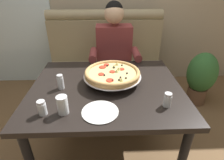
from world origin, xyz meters
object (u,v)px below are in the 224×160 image
Objects in this scene: shaker_pepper_flakes at (167,101)px; patio_chair at (27,41)px; shaker_oregano at (42,109)px; dining_table at (106,95)px; diner_main at (114,55)px; booth_bench at (106,70)px; drinking_glass at (62,106)px; shaker_parmesan at (60,83)px; plate_near_left at (100,111)px; pizza at (112,73)px; potted_plant at (201,76)px.

patio_chair is at bearing 128.78° from shaker_pepper_flakes.
dining_table is at bearing 39.76° from shaker_oregano.
diner_main reaches higher than shaker_pepper_flakes.
diner_main reaches higher than patio_chair.
shaker_oregano is (-0.40, -1.29, 0.37)m from booth_bench.
dining_table is at bearing -90.00° from booth_bench.
diner_main is at bearing 70.01° from drinking_glass.
patio_chair is at bearing 117.79° from shaker_parmesan.
plate_near_left is at bearing -44.54° from shaker_parmesan.
plate_near_left is at bearing -103.62° from pizza.
booth_bench is at bearing -35.43° from patio_chair.
shaker_parmesan is 0.31m from drinking_glass.
potted_plant is at bearing 31.79° from dining_table.
booth_bench is at bearing 93.26° from pizza.
shaker_pepper_flakes is at bearing 3.95° from shaker_oregano.
shaker_parmesan is at bearing -175.91° from dining_table.
pizza is (-0.05, -0.63, 0.09)m from diner_main.
drinking_glass reaches higher than plate_near_left.
pizza is 2.38m from patio_chair.
booth_bench is at bearing 107.91° from shaker_pepper_flakes.
booth_bench is 2.15× the size of potted_plant.
drinking_glass is at bearing -175.99° from shaker_pepper_flakes.
potted_plant is at bearing -24.76° from patio_chair.
diner_main is at bearing 64.19° from shaker_oregano.
shaker_parmesan is 0.95× the size of drinking_glass.
pizza is at bearing 48.72° from dining_table.
pizza is 1.41m from potted_plant.
pizza is 1.97× the size of plate_near_left.
diner_main reaches higher than plate_near_left.
potted_plant is (1.55, 0.77, -0.39)m from shaker_parmesan.
shaker_oregano is 0.81× the size of drinking_glass.
potted_plant is at bearing 40.66° from plate_near_left.
pizza is 0.59m from shaker_oregano.
booth_bench is 1.35m from shaker_pepper_flakes.
shaker_pepper_flakes and shaker_oregano have the same top height.
shaker_oregano reaches higher than plate_near_left.
drinking_glass reaches higher than pizza.
drinking_glass is (-0.23, 0.00, 0.04)m from plate_near_left.
pizza is at bearing 76.38° from plate_near_left.
plate_near_left is (0.30, -0.30, -0.04)m from shaker_parmesan.
shaker_oregano is at bearing -176.36° from drinking_glass.
patio_chair is at bearing 116.17° from drinking_glass.
patio_chair is 2.85m from potted_plant.
plate_near_left reaches higher than dining_table.
drinking_glass is 2.53m from patio_chair.
diner_main is 1.08m from drinking_glass.
shaker_parmesan is at bearing 80.79° from shaker_oregano.
shaker_pepper_flakes is at bearing -51.22° from patio_chair.
shaker_oregano is at bearing -176.05° from shaker_pepper_flakes.
shaker_pepper_flakes is 0.81× the size of drinking_glass.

